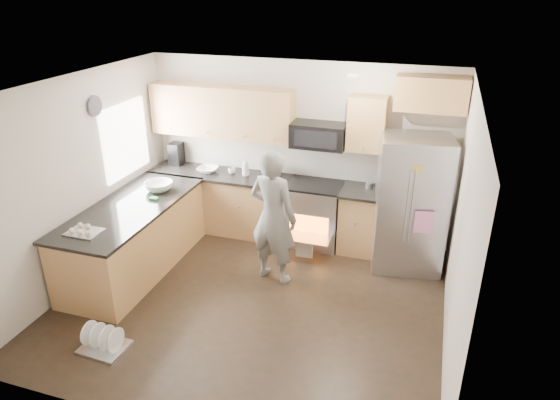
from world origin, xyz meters
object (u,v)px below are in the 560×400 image
(refrigerator, at_px, (410,204))
(dish_rack, at_px, (104,342))
(stove_range, at_px, (315,200))
(person, at_px, (273,217))

(refrigerator, bearing_deg, dish_rack, -146.59)
(dish_rack, bearing_deg, stove_range, 62.57)
(refrigerator, distance_m, dish_rack, 4.06)
(refrigerator, bearing_deg, stove_range, 159.76)
(stove_range, distance_m, dish_rack, 3.40)
(stove_range, xyz_separation_m, refrigerator, (1.34, -0.24, 0.23))
(stove_range, xyz_separation_m, dish_rack, (-1.54, -2.97, -0.60))
(refrigerator, distance_m, person, 1.82)
(refrigerator, xyz_separation_m, dish_rack, (-2.89, -2.73, -0.83))
(stove_range, relative_size, refrigerator, 0.98)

